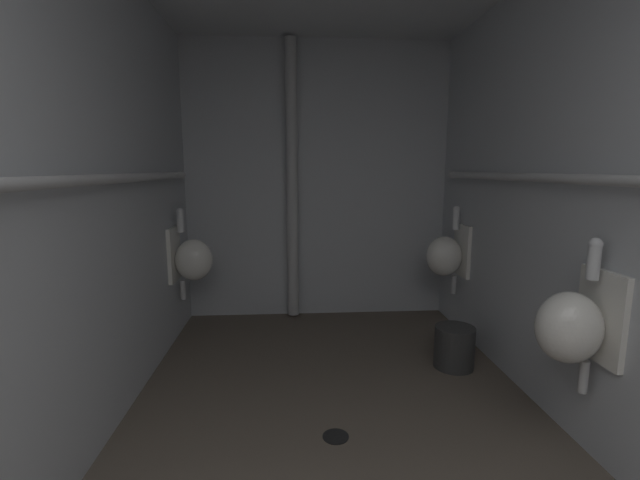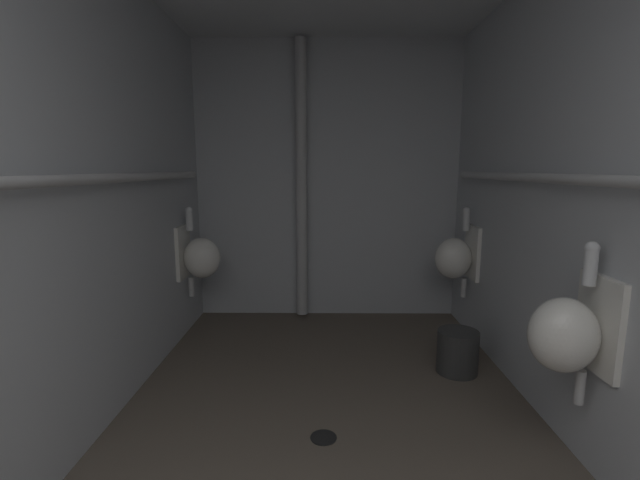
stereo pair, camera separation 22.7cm
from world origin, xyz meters
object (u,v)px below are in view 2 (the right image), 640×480
at_px(standpipe_back_wall, 301,182).
at_px(waste_bin, 458,352).
at_px(urinal_left_mid, 199,256).
at_px(urinal_right_mid, 568,333).
at_px(urinal_right_far, 456,257).
at_px(floor_drain, 324,437).

bearing_deg(standpipe_back_wall, waste_bin, -45.25).
bearing_deg(urinal_left_mid, waste_bin, -19.16).
bearing_deg(urinal_right_mid, urinal_left_mid, 142.12).
distance_m(urinal_right_far, floor_drain, 1.93).
xyz_separation_m(urinal_right_far, floor_drain, (-1.09, -1.44, -0.67)).
distance_m(urinal_left_mid, standpipe_back_wall, 1.12).
height_order(urinal_left_mid, urinal_right_far, same).
bearing_deg(urinal_left_mid, urinal_right_far, 0.11).
height_order(urinal_right_far, standpipe_back_wall, standpipe_back_wall).
bearing_deg(urinal_left_mid, standpipe_back_wall, 28.96).
xyz_separation_m(urinal_right_mid, urinal_right_far, (0.00, 1.66, 0.00)).
distance_m(urinal_right_mid, waste_bin, 1.12).
height_order(standpipe_back_wall, waste_bin, standpipe_back_wall).
bearing_deg(urinal_left_mid, floor_drain, -54.13).
relative_size(floor_drain, waste_bin, 0.47).
height_order(urinal_left_mid, urinal_right_mid, same).
bearing_deg(urinal_right_far, urinal_right_mid, -90.00).
height_order(urinal_right_far, waste_bin, urinal_right_far).
relative_size(urinal_right_far, floor_drain, 5.39).
height_order(urinal_right_mid, waste_bin, urinal_right_mid).
xyz_separation_m(standpipe_back_wall, floor_drain, (0.21, -1.89, -1.27)).
bearing_deg(urinal_right_far, waste_bin, -103.81).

